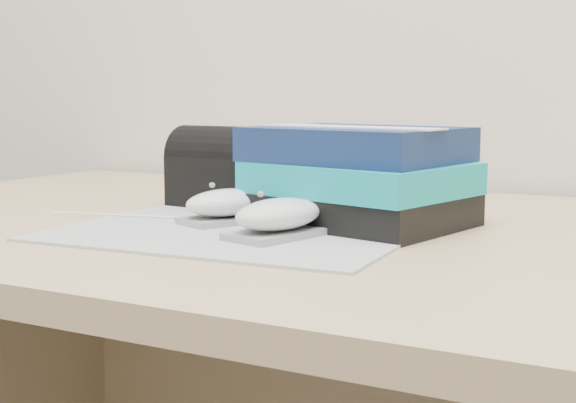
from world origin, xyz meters
The scene contains 6 objects.
mousepad centered at (-0.15, 1.48, 0.73)m, with size 0.39×0.30×0.00m, color gray.
mouse_rear centered at (-0.19, 1.52, 0.75)m, with size 0.10×0.13×0.05m.
mouse_front centered at (-0.09, 1.46, 0.75)m, with size 0.09×0.13×0.05m.
usb_cable centered at (-0.33, 1.50, 0.73)m, with size 0.00×0.00×0.20m, color white.
book_stack centered at (-0.05, 1.59, 0.79)m, with size 0.27×0.24×0.12m.
pouch centered at (-0.28, 1.64, 0.78)m, with size 0.13×0.09×0.11m.
Camera 1 is at (0.31, 0.73, 0.88)m, focal length 50.00 mm.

